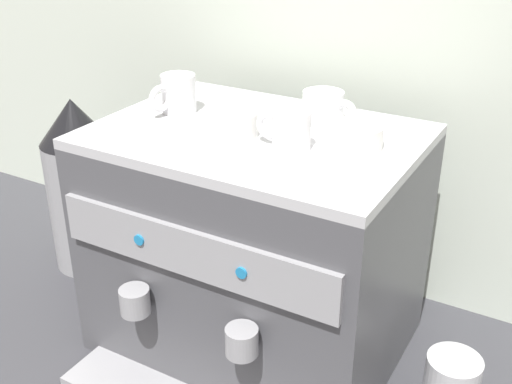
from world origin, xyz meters
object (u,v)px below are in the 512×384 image
(espresso_machine, at_px, (255,243))
(ceramic_cup_2, at_px, (289,130))
(ceramic_cup_1, at_px, (177,94))
(coffee_grinder, at_px, (81,185))
(ceramic_bowl_1, at_px, (230,124))
(ceramic_cup_0, at_px, (325,107))
(ceramic_bowl_0, at_px, (356,137))

(espresso_machine, relative_size, ceramic_cup_2, 5.76)
(ceramic_cup_1, relative_size, coffee_grinder, 0.25)
(ceramic_cup_2, distance_m, ceramic_bowl_1, 0.12)
(ceramic_cup_2, relative_size, ceramic_bowl_1, 1.00)
(espresso_machine, height_order, ceramic_cup_2, ceramic_cup_2)
(espresso_machine, height_order, ceramic_cup_0, ceramic_cup_0)
(ceramic_bowl_0, xyz_separation_m, coffee_grinder, (-0.71, 0.03, -0.27))
(ceramic_cup_2, distance_m, coffee_grinder, 0.68)
(coffee_grinder, bearing_deg, ceramic_bowl_1, -9.92)
(espresso_machine, height_order, ceramic_bowl_1, ceramic_bowl_1)
(espresso_machine, xyz_separation_m, ceramic_cup_0, (0.09, 0.11, 0.27))
(espresso_machine, distance_m, ceramic_bowl_0, 0.32)
(espresso_machine, bearing_deg, coffee_grinder, 174.17)
(ceramic_bowl_0, distance_m, ceramic_bowl_1, 0.23)
(ceramic_cup_1, xyz_separation_m, coffee_grinder, (-0.33, 0.03, -0.29))
(ceramic_cup_1, height_order, ceramic_cup_2, ceramic_cup_1)
(ceramic_bowl_0, bearing_deg, ceramic_cup_2, -147.12)
(ceramic_cup_2, bearing_deg, ceramic_cup_0, 90.55)
(espresso_machine, xyz_separation_m, ceramic_bowl_0, (0.19, 0.02, 0.26))
(ceramic_cup_1, bearing_deg, ceramic_bowl_1, -19.20)
(ceramic_bowl_0, height_order, coffee_grinder, ceramic_bowl_0)
(ceramic_cup_2, xyz_separation_m, coffee_grinder, (-0.61, 0.09, -0.29))
(ceramic_cup_1, distance_m, ceramic_cup_2, 0.29)
(ceramic_cup_2, bearing_deg, espresso_machine, 157.17)
(ceramic_bowl_0, bearing_deg, ceramic_cup_1, -179.70)
(ceramic_cup_0, relative_size, ceramic_cup_1, 1.04)
(ceramic_cup_2, bearing_deg, coffee_grinder, 171.52)
(ceramic_cup_0, height_order, coffee_grinder, ceramic_cup_0)
(ceramic_cup_2, height_order, ceramic_bowl_1, ceramic_cup_2)
(ceramic_cup_0, xyz_separation_m, ceramic_bowl_0, (0.10, -0.09, -0.01))
(ceramic_bowl_0, bearing_deg, ceramic_bowl_1, -165.52)
(ceramic_cup_1, relative_size, ceramic_bowl_1, 1.05)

